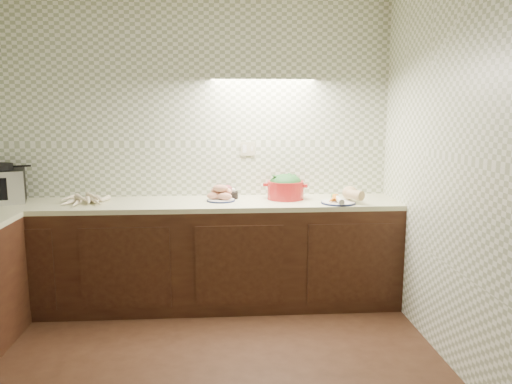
{
  "coord_description": "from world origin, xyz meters",
  "views": [
    {
      "loc": [
        0.31,
        -2.64,
        1.68
      ],
      "look_at": [
        0.58,
        1.25,
        1.02
      ],
      "focal_mm": 35.0,
      "sensor_mm": 36.0,
      "label": 1
    }
  ],
  "objects": [
    {
      "name": "room",
      "position": [
        0.0,
        0.0,
        1.63
      ],
      "size": [
        3.6,
        3.6,
        2.6
      ],
      "color": "black",
      "rests_on": "ground"
    },
    {
      "name": "sweet_potato_plate",
      "position": [
        0.31,
        1.53,
        0.95
      ],
      "size": [
        0.25,
        0.24,
        0.14
      ],
      "rotation": [
        0.0,
        0.0,
        -0.35
      ],
      "color": "#10173D",
      "rests_on": "counter"
    },
    {
      "name": "counter",
      "position": [
        -0.68,
        0.68,
        0.45
      ],
      "size": [
        3.6,
        3.6,
        0.9
      ],
      "color": "black",
      "rests_on": "ground"
    },
    {
      "name": "veg_plate",
      "position": [
        1.33,
        1.39,
        0.95
      ],
      "size": [
        0.37,
        0.37,
        0.13
      ],
      "rotation": [
        0.0,
        0.0,
        0.43
      ],
      "color": "#10173D",
      "rests_on": "counter"
    },
    {
      "name": "parsnip_pile",
      "position": [
        -0.86,
        1.48,
        0.93
      ],
      "size": [
        0.32,
        0.39,
        0.08
      ],
      "color": "beige",
      "rests_on": "counter"
    },
    {
      "name": "onion_bowl",
      "position": [
        0.38,
        1.64,
        0.94
      ],
      "size": [
        0.16,
        0.16,
        0.12
      ],
      "color": "black",
      "rests_on": "counter"
    },
    {
      "name": "dutch_oven",
      "position": [
        0.86,
        1.58,
        1.01
      ],
      "size": [
        0.39,
        0.39,
        0.22
      ],
      "rotation": [
        0.0,
        0.0,
        -0.27
      ],
      "color": "#AC1C1D",
      "rests_on": "counter"
    }
  ]
}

